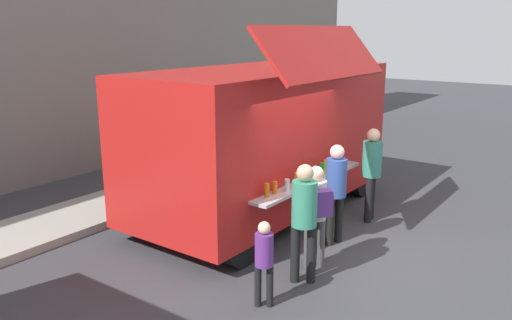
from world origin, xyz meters
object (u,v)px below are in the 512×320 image
food_truck_main (265,136)px  customer_mid_with_backpack (316,207)px  trash_bin (271,144)px  customer_front_ordering (336,186)px  child_near_queue (264,256)px  customer_extra_browsing (372,166)px  customer_rear_waiting (304,213)px

food_truck_main → customer_mid_with_backpack: size_ratio=3.56×
food_truck_main → trash_bin: food_truck_main is taller
customer_front_ordering → child_near_queue: customer_front_ordering is taller
customer_extra_browsing → child_near_queue: customer_extra_browsing is taller
trash_bin → customer_rear_waiting: (-5.65, -4.46, 0.61)m
trash_bin → customer_mid_with_backpack: bearing=-139.7°
trash_bin → customer_mid_with_backpack: 6.78m
customer_front_ordering → trash_bin: bearing=-31.0°
trash_bin → customer_extra_browsing: size_ratio=0.49×
customer_rear_waiting → child_near_queue: (-0.89, 0.06, -0.34)m
food_truck_main → customer_mid_with_backpack: 2.65m
trash_bin → customer_mid_with_backpack: (-5.16, -4.37, 0.54)m
trash_bin → customer_front_ordering: size_ratio=0.51×
food_truck_main → customer_front_ordering: food_truck_main is taller
customer_extra_browsing → customer_rear_waiting: bearing=83.2°
customer_front_ordering → customer_rear_waiting: (-1.50, -0.29, 0.02)m
customer_front_ordering → child_near_queue: (-2.39, -0.23, -0.32)m
customer_rear_waiting → customer_front_ordering: bearing=-23.2°
customer_rear_waiting → customer_extra_browsing: bearing=-28.8°
food_truck_main → child_near_queue: size_ratio=4.81×
trash_bin → customer_extra_browsing: (-2.76, -4.19, 0.63)m
customer_mid_with_backpack → child_near_queue: customer_mid_with_backpack is taller
trash_bin → customer_extra_browsing: customer_extra_browsing is taller
food_truck_main → customer_extra_browsing: food_truck_main is taller
customer_mid_with_backpack → customer_rear_waiting: size_ratio=0.91×
customer_extra_browsing → trash_bin: bearing=-45.4°
customer_extra_browsing → child_near_queue: 3.80m
trash_bin → customer_mid_with_backpack: customer_mid_with_backpack is taller
food_truck_main → customer_mid_with_backpack: (-1.57, -2.05, -0.58)m
food_truck_main → trash_bin: bearing=32.9°
customer_front_ordering → child_near_queue: size_ratio=1.45×
customer_rear_waiting → customer_extra_browsing: 2.91m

